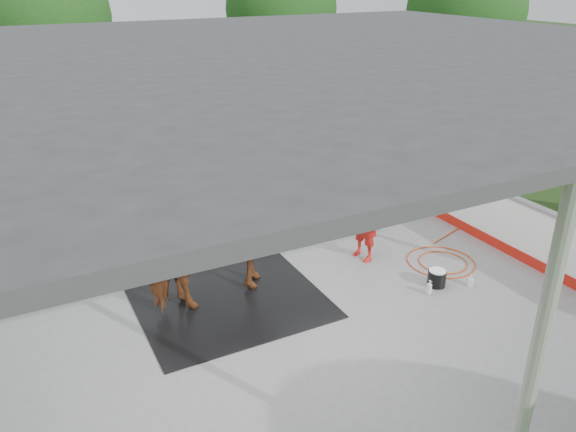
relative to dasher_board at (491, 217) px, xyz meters
name	(u,v)px	position (x,y,z in m)	size (l,w,h in m)	color
ground	(285,300)	(-4.60, 0.00, -0.59)	(100.00, 100.00, 0.00)	#1E3814
concrete_slab	(285,299)	(-4.60, 0.00, -0.57)	(12.00, 10.00, 0.05)	slate
pavilion_structure	(284,57)	(-4.60, 0.00, 3.37)	(12.60, 10.60, 4.05)	beige
dasher_board	(491,217)	(0.00, 0.00, 0.00)	(0.16, 8.00, 1.15)	#AC180E
tree_belt	(275,60)	(-4.30, 0.90, 3.20)	(28.00, 28.00, 5.80)	#382314
rubber_mat	(228,298)	(-5.45, 0.40, -0.53)	(2.97, 2.78, 0.02)	black
horse	(225,242)	(-5.45, 0.40, 0.51)	(1.11, 2.44, 2.06)	brown
handler	(366,216)	(-2.63, 0.57, 0.33)	(0.64, 0.42, 1.75)	red
wash_bucket	(437,278)	(-2.08, -0.85, -0.39)	(0.31, 0.31, 0.29)	black
soap_bottle_a	(429,287)	(-2.38, -1.02, -0.41)	(0.10, 0.10, 0.26)	silver
soap_bottle_b	(471,280)	(-1.56, -1.14, -0.43)	(0.10, 0.10, 0.22)	#338CD8
hose_coil	(442,261)	(-1.40, -0.24, -0.53)	(2.47, 1.77, 0.02)	#B53E0C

